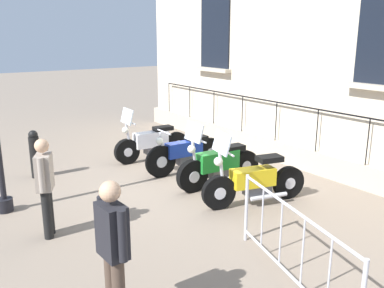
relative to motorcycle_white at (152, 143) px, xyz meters
name	(u,v)px	position (x,y,z in m)	size (l,w,h in m)	color
ground_plane	(197,178)	(-0.10, 1.80, -0.43)	(60.00, 60.00, 0.00)	gray
motorcycle_white	(152,143)	(0.00, 0.00, 0.00)	(2.01, 0.67, 1.35)	black
motorcycle_blue	(186,153)	(-0.14, 1.30, 0.01)	(2.02, 0.57, 1.02)	black
motorcycle_green	(219,165)	(-0.19, 2.43, 0.02)	(1.98, 0.66, 1.40)	black
motorcycle_yellow	(254,181)	(-0.13, 3.52, 0.01)	(2.05, 0.85, 1.40)	black
crowd_barrier	(291,244)	(1.29, 5.69, 0.14)	(0.76, 2.43, 1.05)	#B7B7BF
bollard	(35,154)	(2.74, -0.31, 0.10)	(0.22, 0.22, 1.06)	black
pedestrian_standing	(113,246)	(3.36, 5.10, 0.49)	(0.24, 0.53, 1.64)	#47382D
pedestrian_walking	(45,183)	(3.34, 2.64, 0.44)	(0.35, 0.49, 1.56)	black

